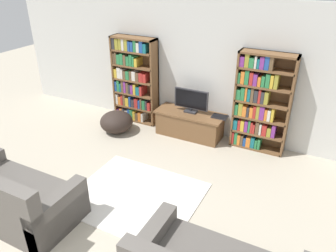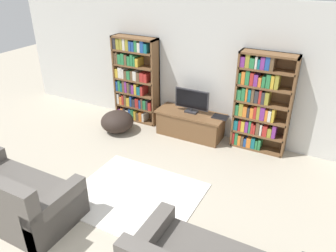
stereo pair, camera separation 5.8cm
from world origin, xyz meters
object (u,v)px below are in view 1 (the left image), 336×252
(tv_stand, at_px, (190,124))
(television, at_px, (191,100))
(bookshelf_left, at_px, (134,80))
(laptop, at_px, (220,117))
(beanbag_ottoman, at_px, (117,122))
(bookshelf_right, at_px, (259,102))
(couch_left_sectional, at_px, (12,199))

(tv_stand, bearing_deg, television, 90.00)
(bookshelf_left, bearing_deg, laptop, -2.12)
(laptop, xyz_separation_m, beanbag_ottoman, (-1.97, -0.60, -0.29))
(bookshelf_left, distance_m, beanbag_ottoman, 0.96)
(bookshelf_right, relative_size, tv_stand, 1.33)
(beanbag_ottoman, bearing_deg, bookshelf_left, 87.89)
(laptop, bearing_deg, television, -176.55)
(couch_left_sectional, bearing_deg, bookshelf_right, 53.92)
(bookshelf_right, distance_m, laptop, 0.78)
(tv_stand, xyz_separation_m, couch_left_sectional, (-1.19, -3.21, 0.04))
(beanbag_ottoman, bearing_deg, laptop, 16.92)
(laptop, distance_m, couch_left_sectional, 3.73)
(couch_left_sectional, bearing_deg, television, 69.83)
(tv_stand, height_order, television, television)
(television, height_order, beanbag_ottoman, television)
(bookshelf_right, xyz_separation_m, television, (-1.25, -0.11, -0.16))
(television, height_order, couch_left_sectional, television)
(bookshelf_left, relative_size, laptop, 6.18)
(television, xyz_separation_m, laptop, (0.58, 0.04, -0.23))
(bookshelf_right, relative_size, television, 2.62)
(bookshelf_left, xyz_separation_m, beanbag_ottoman, (-0.02, -0.67, -0.69))
(bookshelf_left, relative_size, bookshelf_right, 1.00)
(tv_stand, xyz_separation_m, laptop, (0.58, 0.07, 0.26))
(bookshelf_left, distance_m, television, 1.37)
(laptop, bearing_deg, beanbag_ottoman, -163.08)
(bookshelf_right, bearing_deg, television, -175.04)
(bookshelf_right, xyz_separation_m, tv_stand, (-1.25, -0.14, -0.65))
(television, distance_m, beanbag_ottoman, 1.58)
(bookshelf_right, xyz_separation_m, beanbag_ottoman, (-2.64, -0.67, -0.68))
(television, bearing_deg, laptop, 3.45)
(laptop, distance_m, beanbag_ottoman, 2.08)
(television, distance_m, laptop, 0.63)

